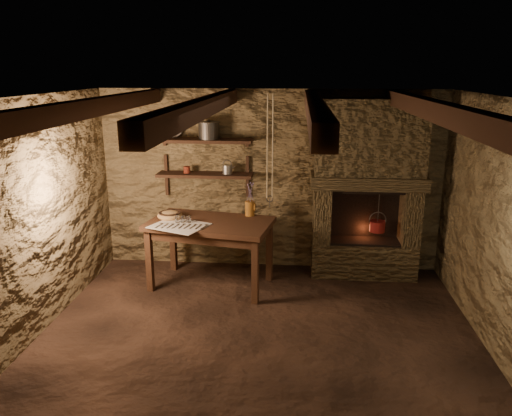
# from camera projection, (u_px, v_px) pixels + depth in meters

# --- Properties ---
(floor) EXTENTS (4.50, 4.50, 0.00)m
(floor) POSITION_uv_depth(u_px,v_px,m) (258.00, 339.00, 5.06)
(floor) COLOR black
(floor) RESTS_ON ground
(back_wall) EXTENTS (4.50, 0.04, 2.40)m
(back_wall) POSITION_uv_depth(u_px,v_px,m) (270.00, 181.00, 6.66)
(back_wall) COLOR #483821
(back_wall) RESTS_ON floor
(front_wall) EXTENTS (4.50, 0.04, 2.40)m
(front_wall) POSITION_uv_depth(u_px,v_px,m) (229.00, 334.00, 2.82)
(front_wall) COLOR #483821
(front_wall) RESTS_ON floor
(left_wall) EXTENTS (0.04, 4.00, 2.40)m
(left_wall) POSITION_uv_depth(u_px,v_px,m) (31.00, 221.00, 4.92)
(left_wall) COLOR #483821
(left_wall) RESTS_ON floor
(right_wall) EXTENTS (0.04, 4.00, 2.40)m
(right_wall) POSITION_uv_depth(u_px,v_px,m) (503.00, 233.00, 4.55)
(right_wall) COLOR #483821
(right_wall) RESTS_ON floor
(ceiling) EXTENTS (4.50, 4.00, 0.04)m
(ceiling) POSITION_uv_depth(u_px,v_px,m) (258.00, 98.00, 4.41)
(ceiling) COLOR black
(ceiling) RESTS_ON back_wall
(beam_far_left) EXTENTS (0.14, 3.95, 0.16)m
(beam_far_left) POSITION_uv_depth(u_px,v_px,m) (95.00, 107.00, 4.56)
(beam_far_left) COLOR black
(beam_far_left) RESTS_ON ceiling
(beam_mid_left) EXTENTS (0.14, 3.95, 0.16)m
(beam_mid_left) POSITION_uv_depth(u_px,v_px,m) (203.00, 107.00, 4.48)
(beam_mid_left) COLOR black
(beam_mid_left) RESTS_ON ceiling
(beam_mid_right) EXTENTS (0.14, 3.95, 0.16)m
(beam_mid_right) POSITION_uv_depth(u_px,v_px,m) (314.00, 108.00, 4.40)
(beam_mid_right) COLOR black
(beam_mid_right) RESTS_ON ceiling
(beam_far_right) EXTENTS (0.14, 3.95, 0.16)m
(beam_far_right) POSITION_uv_depth(u_px,v_px,m) (431.00, 109.00, 4.31)
(beam_far_right) COLOR black
(beam_far_right) RESTS_ON ceiling
(shelf_lower) EXTENTS (1.25, 0.30, 0.04)m
(shelf_lower) POSITION_uv_depth(u_px,v_px,m) (205.00, 175.00, 6.54)
(shelf_lower) COLOR black
(shelf_lower) RESTS_ON back_wall
(shelf_upper) EXTENTS (1.25, 0.30, 0.04)m
(shelf_upper) POSITION_uv_depth(u_px,v_px,m) (204.00, 141.00, 6.42)
(shelf_upper) COLOR black
(shelf_upper) RESTS_ON back_wall
(hearth) EXTENTS (1.43, 0.51, 2.30)m
(hearth) POSITION_uv_depth(u_px,v_px,m) (367.00, 185.00, 6.32)
(hearth) COLOR #362B1B
(hearth) RESTS_ON floor
(work_table) EXTENTS (1.61, 1.09, 0.85)m
(work_table) POSITION_uv_depth(u_px,v_px,m) (211.00, 251.00, 6.20)
(work_table) COLOR black
(work_table) RESTS_ON floor
(linen_cloth) EXTENTS (0.76, 0.69, 0.01)m
(linen_cloth) POSITION_uv_depth(u_px,v_px,m) (179.00, 226.00, 5.91)
(linen_cloth) COLOR beige
(linen_cloth) RESTS_ON work_table
(pewter_cutlery_row) EXTENTS (0.55, 0.38, 0.01)m
(pewter_cutlery_row) POSITION_uv_depth(u_px,v_px,m) (179.00, 225.00, 5.89)
(pewter_cutlery_row) COLOR gray
(pewter_cutlery_row) RESTS_ON linen_cloth
(drinking_glasses) EXTENTS (0.20, 0.06, 0.08)m
(drinking_glasses) POSITION_uv_depth(u_px,v_px,m) (183.00, 219.00, 6.01)
(drinking_glasses) COLOR silver
(drinking_glasses) RESTS_ON linen_cloth
(stoneware_jug) EXTENTS (0.16, 0.16, 0.43)m
(stoneware_jug) POSITION_uv_depth(u_px,v_px,m) (250.00, 201.00, 6.29)
(stoneware_jug) COLOR #AF6A22
(stoneware_jug) RESTS_ON work_table
(wooden_bowl) EXTENTS (0.40, 0.40, 0.11)m
(wooden_bowl) POSITION_uv_depth(u_px,v_px,m) (170.00, 215.00, 6.20)
(wooden_bowl) COLOR #AA8049
(wooden_bowl) RESTS_ON work_table
(iron_stockpot) EXTENTS (0.29, 0.29, 0.20)m
(iron_stockpot) POSITION_uv_depth(u_px,v_px,m) (209.00, 131.00, 6.38)
(iron_stockpot) COLOR #2F2C29
(iron_stockpot) RESTS_ON shelf_upper
(tin_pan) EXTENTS (0.24, 0.12, 0.23)m
(tin_pan) POSITION_uv_depth(u_px,v_px,m) (174.00, 129.00, 6.52)
(tin_pan) COLOR #9C9C97
(tin_pan) RESTS_ON shelf_upper
(small_kettle) EXTENTS (0.18, 0.15, 0.18)m
(small_kettle) POSITION_uv_depth(u_px,v_px,m) (227.00, 169.00, 6.50)
(small_kettle) COLOR #9C9C97
(small_kettle) RESTS_ON shelf_lower
(rusty_tin) EXTENTS (0.11, 0.11, 0.09)m
(rusty_tin) POSITION_uv_depth(u_px,v_px,m) (187.00, 170.00, 6.55)
(rusty_tin) COLOR #521910
(rusty_tin) RESTS_ON shelf_lower
(red_pot) EXTENTS (0.25, 0.25, 0.54)m
(red_pot) POSITION_uv_depth(u_px,v_px,m) (377.00, 225.00, 6.41)
(red_pot) COLOR maroon
(red_pot) RESTS_ON hearth
(hanging_ropes) EXTENTS (0.08, 0.08, 1.20)m
(hanging_ropes) POSITION_uv_depth(u_px,v_px,m) (270.00, 147.00, 5.58)
(hanging_ropes) COLOR tan
(hanging_ropes) RESTS_ON ceiling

